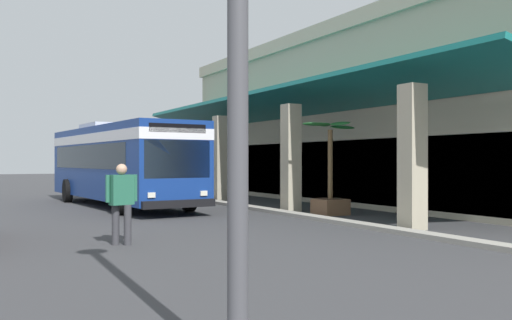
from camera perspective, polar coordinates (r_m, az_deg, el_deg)
name	(u,v)px	position (r m, az deg, el deg)	size (l,w,h in m)	color
ground	(329,201)	(24.83, 7.44, -4.22)	(120.00, 120.00, 0.00)	#38383A
curb_strip	(234,205)	(22.08, -2.28, -4.58)	(28.51, 0.50, 0.12)	#9E998E
plaza_building	(415,120)	(27.72, 15.92, 3.98)	(24.06, 15.32, 7.50)	#B2A88E
transit_bus	(120,159)	(22.85, -13.75, 0.07)	(11.36, 3.33, 3.34)	navy
pedestrian	(122,199)	(12.30, -13.55, -3.89)	(0.33, 0.70, 1.73)	#38383D
potted_palm	(330,195)	(18.77, 7.59, -3.51)	(1.64, 2.11, 3.10)	brown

